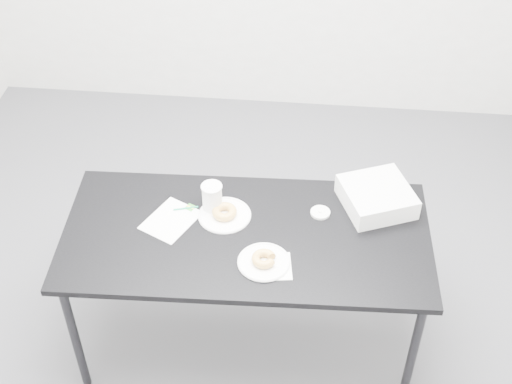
# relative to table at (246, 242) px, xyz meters

# --- Properties ---
(floor) EXTENTS (4.00, 4.00, 0.00)m
(floor) POSITION_rel_table_xyz_m (-0.12, 0.19, -0.72)
(floor) COLOR #49494E
(floor) RESTS_ON ground
(table) EXTENTS (1.72, 0.86, 0.77)m
(table) POSITION_rel_table_xyz_m (0.00, 0.00, 0.00)
(table) COLOR black
(table) RESTS_ON floor
(scorecard) EXTENTS (0.29, 0.32, 0.00)m
(scorecard) POSITION_rel_table_xyz_m (-0.36, 0.05, 0.06)
(scorecard) COLOR white
(scorecard) RESTS_ON table
(logo_patch) EXTENTS (0.05, 0.05, 0.00)m
(logo_patch) POSITION_rel_table_xyz_m (-0.29, 0.15, 0.06)
(logo_patch) COLOR green
(logo_patch) RESTS_ON scorecard
(pen) EXTENTS (0.12, 0.04, 0.01)m
(pen) POSITION_rel_table_xyz_m (-0.30, 0.14, 0.06)
(pen) COLOR #0C8658
(pen) RESTS_ON scorecard
(napkin) EXTENTS (0.18, 0.18, 0.00)m
(napkin) POSITION_rel_table_xyz_m (0.14, -0.19, 0.06)
(napkin) COLOR white
(napkin) RESTS_ON table
(plate_near) EXTENTS (0.23, 0.23, 0.01)m
(plate_near) POSITION_rel_table_xyz_m (0.10, -0.17, 0.06)
(plate_near) COLOR white
(plate_near) RESTS_ON napkin
(donut_near) EXTENTS (0.11, 0.11, 0.04)m
(donut_near) POSITION_rel_table_xyz_m (0.10, -0.17, 0.09)
(donut_near) COLOR gold
(donut_near) RESTS_ON plate_near
(plate_far) EXTENTS (0.25, 0.25, 0.01)m
(plate_far) POSITION_rel_table_xyz_m (-0.11, 0.11, 0.06)
(plate_far) COLOR white
(plate_far) RESTS_ON table
(donut_far) EXTENTS (0.12, 0.12, 0.04)m
(donut_far) POSITION_rel_table_xyz_m (-0.11, 0.11, 0.08)
(donut_far) COLOR gold
(donut_far) RESTS_ON plate_far
(coffee_cup) EXTENTS (0.09, 0.09, 0.14)m
(coffee_cup) POSITION_rel_table_xyz_m (-0.18, 0.16, 0.13)
(coffee_cup) COLOR white
(coffee_cup) RESTS_ON table
(cup_lid) EXTENTS (0.09, 0.09, 0.01)m
(cup_lid) POSITION_rel_table_xyz_m (0.34, 0.17, 0.06)
(cup_lid) COLOR white
(cup_lid) RESTS_ON table
(bakery_box) EXTENTS (0.40, 0.40, 0.10)m
(bakery_box) POSITION_rel_table_xyz_m (0.60, 0.26, 0.11)
(bakery_box) COLOR white
(bakery_box) RESTS_ON table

